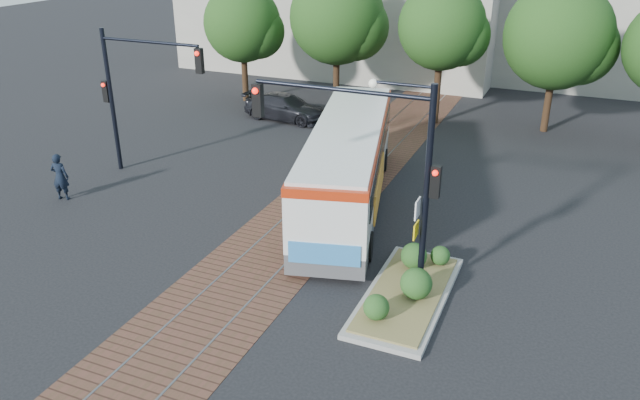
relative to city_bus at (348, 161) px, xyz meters
The scene contains 10 objects.
ground 4.87m from the city_bus, 101.35° to the right, with size 120.00×120.00×0.00m, color black.
trackbed 2.00m from the city_bus, 152.98° to the right, with size 3.60×40.00×0.02m.
tree_row 12.36m from the city_bus, 88.49° to the left, with size 26.40×5.60×7.67m.
warehouses 24.42m from the city_bus, 93.35° to the left, with size 40.00×13.00×8.00m.
city_bus is the anchor object (origin of this frame).
traffic_island 6.79m from the city_bus, 53.75° to the right, with size 2.20×5.20×1.13m.
signal_pole_main 6.51m from the city_bus, 60.58° to the right, with size 5.49×0.46×6.00m.
signal_pole_left 9.51m from the city_bus, behind, with size 4.99×0.34×6.00m.
officer 11.05m from the city_bus, 158.97° to the right, with size 0.68×0.44×1.86m, color black.
parked_car 11.42m from the city_bus, 127.85° to the left, with size 1.91×4.69×1.36m, color black.
Camera 1 is at (8.47, -15.93, 9.92)m, focal length 35.00 mm.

